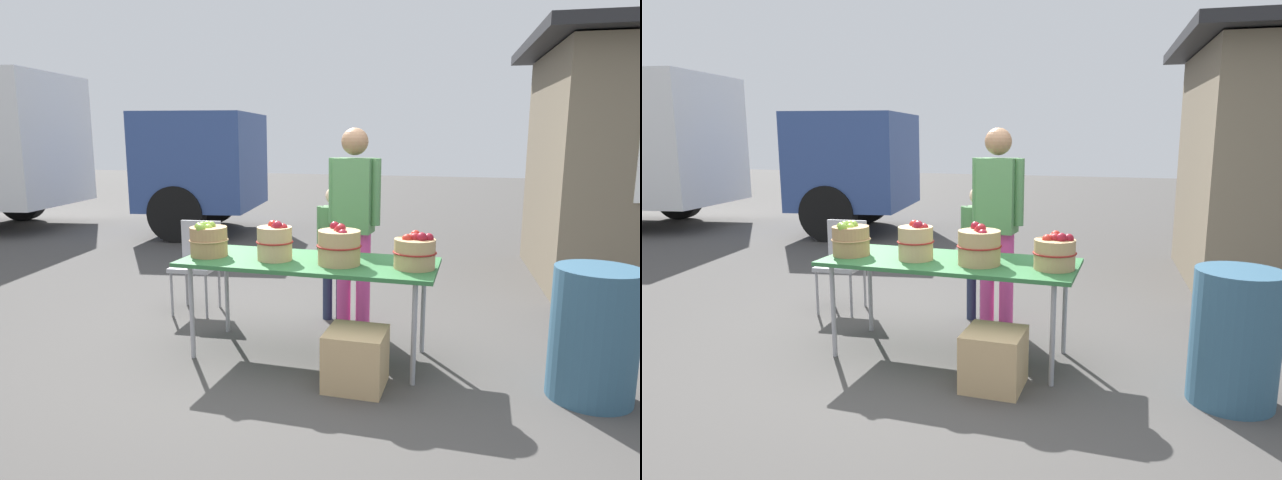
{
  "view_description": "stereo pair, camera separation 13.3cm",
  "coord_description": "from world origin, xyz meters",
  "views": [
    {
      "loc": [
        1.21,
        -3.85,
        1.66
      ],
      "look_at": [
        0.0,
        0.3,
        0.85
      ],
      "focal_mm": 31.02,
      "sensor_mm": 36.0,
      "label": 1
    },
    {
      "loc": [
        1.34,
        -3.81,
        1.66
      ],
      "look_at": [
        0.0,
        0.3,
        0.85
      ],
      "focal_mm": 31.02,
      "sensor_mm": 36.0,
      "label": 2
    }
  ],
  "objects": [
    {
      "name": "ground_plane",
      "position": [
        0.0,
        0.0,
        0.0
      ],
      "size": [
        40.0,
        40.0,
        0.0
      ],
      "primitive_type": "plane",
      "color": "#474442"
    },
    {
      "name": "trash_barrel",
      "position": [
        1.95,
        -0.17,
        0.43
      ],
      "size": [
        0.53,
        0.53,
        0.86
      ],
      "primitive_type": "cylinder",
      "color": "#335972",
      "rests_on": "ground"
    },
    {
      "name": "apple_basket_red_0",
      "position": [
        -0.25,
        -0.06,
        0.89
      ],
      "size": [
        0.28,
        0.28,
        0.3
      ],
      "color": "tan",
      "rests_on": "market_table"
    },
    {
      "name": "child_customer",
      "position": [
        -0.03,
        0.87,
        0.72
      ],
      "size": [
        0.32,
        0.17,
        1.23
      ],
      "rotation": [
        0.0,
        0.0,
        3.18
      ],
      "color": "#262D4C",
      "rests_on": "ground"
    },
    {
      "name": "apple_basket_green_0",
      "position": [
        -0.79,
        -0.07,
        0.88
      ],
      "size": [
        0.31,
        0.31,
        0.27
      ],
      "color": "#A87F51",
      "rests_on": "market_table"
    },
    {
      "name": "apple_basket_red_1",
      "position": [
        0.25,
        -0.07,
        0.88
      ],
      "size": [
        0.33,
        0.33,
        0.3
      ],
      "color": "tan",
      "rests_on": "market_table"
    },
    {
      "name": "box_truck",
      "position": [
        -6.97,
        4.23,
        1.49
      ],
      "size": [
        7.95,
        3.44,
        2.75
      ],
      "rotation": [
        0.0,
        0.0,
        0.17
      ],
      "color": "white",
      "rests_on": "ground"
    },
    {
      "name": "folding_chair",
      "position": [
        -1.37,
        0.79,
        0.51
      ],
      "size": [
        0.44,
        0.44,
        0.86
      ],
      "rotation": [
        0.0,
        0.0,
        0.11
      ],
      "color": "#99999E",
      "rests_on": "ground"
    },
    {
      "name": "vendor_adult",
      "position": [
        0.18,
        0.75,
        1.02
      ],
      "size": [
        0.46,
        0.25,
        1.74
      ],
      "rotation": [
        0.0,
        0.0,
        3.09
      ],
      "color": "#CC3F8C",
      "rests_on": "ground"
    },
    {
      "name": "produce_crate",
      "position": [
        0.46,
        -0.43,
        0.2
      ],
      "size": [
        0.39,
        0.39,
        0.39
      ],
      "primitive_type": "cube",
      "color": "tan",
      "rests_on": "ground"
    },
    {
      "name": "apple_basket_red_2",
      "position": [
        0.79,
        -0.03,
        0.87
      ],
      "size": [
        0.31,
        0.31,
        0.26
      ],
      "color": "tan",
      "rests_on": "market_table"
    },
    {
      "name": "market_table",
      "position": [
        0.0,
        0.0,
        0.71
      ],
      "size": [
        1.9,
        0.76,
        0.75
      ],
      "color": "#2D6B38",
      "rests_on": "ground"
    }
  ]
}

